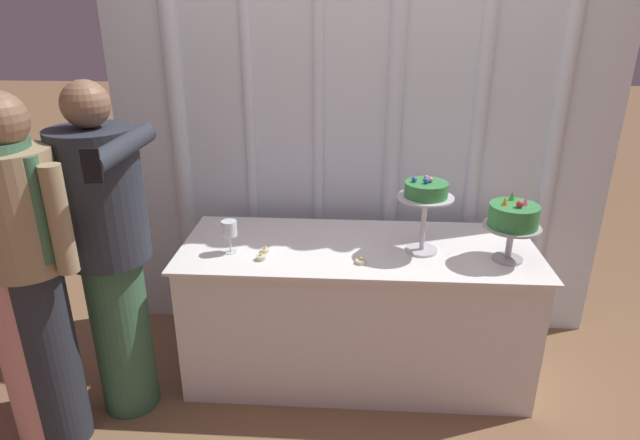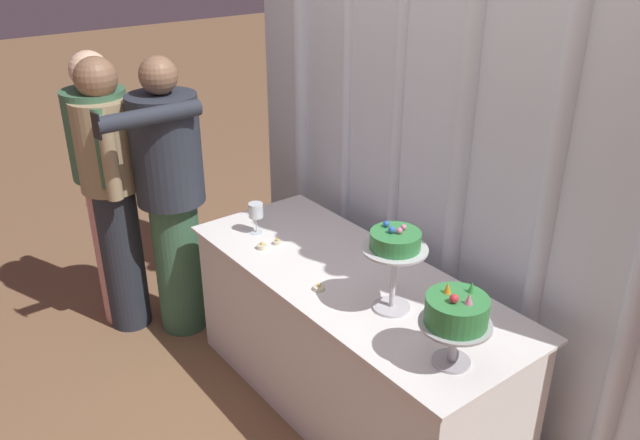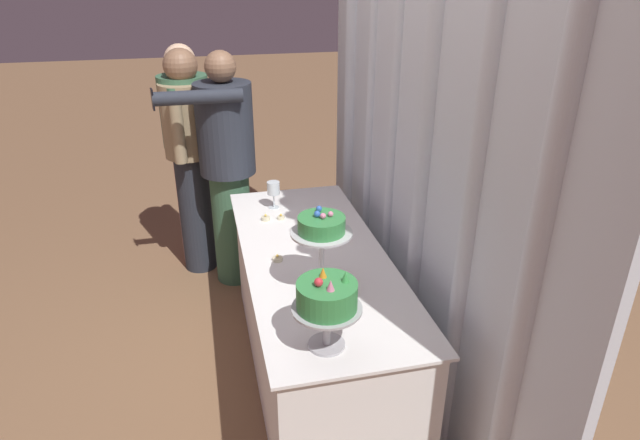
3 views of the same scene
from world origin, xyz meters
The scene contains 12 objects.
ground_plane centered at (0.00, 0.00, 0.00)m, with size 24.00×24.00×0.00m, color #846042.
draped_curtain centered at (0.01, 0.59, 1.44)m, with size 2.84×0.15×2.74m.
cake_table centered at (0.00, 0.10, 0.38)m, with size 1.81×0.72×0.76m.
cake_display_nearleft centered at (0.32, 0.06, 1.05)m, with size 0.27×0.27×0.39m.
cake_display_nearright centered at (0.72, -0.01, 0.97)m, with size 0.27×0.27×0.33m.
wine_glass centered at (-0.64, -0.01, 0.88)m, with size 0.08×0.08×0.17m.
tealight_far_left centered at (-0.47, -0.09, 0.77)m, with size 0.05×0.05×0.04m.
tealight_near_left centered at (-0.46, 0.00, 0.77)m, with size 0.04×0.04×0.03m.
tealight_near_right centered at (0.01, -0.10, 0.77)m, with size 0.05×0.05×0.03m.
guest_girl_blue_dress centered at (-1.14, -0.26, 0.88)m, with size 0.51×0.68×1.63m.
guest_man_pink_jacket centered at (-1.36, -0.50, 0.89)m, with size 0.48×0.41×1.62m.
guest_man_dark_suit centered at (-1.45, -0.50, 0.89)m, with size 0.50×0.42×1.63m.
Camera 3 is at (2.37, -0.42, 2.10)m, focal length 30.39 mm.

